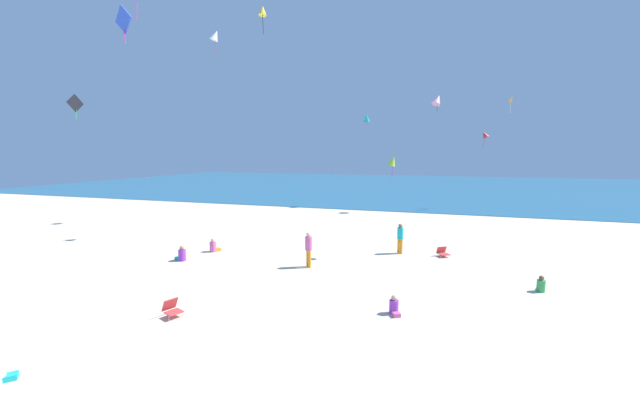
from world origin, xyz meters
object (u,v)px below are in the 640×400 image
at_px(kite_orange, 511,101).
at_px(kite_blue, 123,20).
at_px(person_4, 394,307).
at_px(kite_lime, 393,161).
at_px(kite_pink, 438,100).
at_px(kite_red, 485,134).
at_px(kite_white, 215,35).
at_px(kite_black, 75,103).
at_px(person_5, 182,255).
at_px(person_2, 400,236).
at_px(person_3, 541,285).
at_px(beach_chair_near_camera, 443,252).
at_px(kite_yellow, 263,11).
at_px(kite_teal, 367,118).
at_px(person_0, 214,247).
at_px(person_6, 309,247).
at_px(beach_chair_mid_beach, 172,308).

bearing_deg(kite_orange, kite_blue, -119.38).
height_order(person_4, kite_lime, kite_lime).
relative_size(kite_pink, kite_red, 0.98).
xyz_separation_m(person_4, kite_white, (-16.07, 14.44, 14.71)).
bearing_deg(kite_black, kite_blue, -30.54).
height_order(kite_blue, kite_red, kite_blue).
distance_m(person_5, kite_pink, 27.11).
relative_size(person_2, person_3, 2.53).
height_order(beach_chair_near_camera, kite_orange, kite_orange).
height_order(beach_chair_near_camera, person_2, person_2).
xyz_separation_m(kite_blue, kite_orange, (17.04, 30.27, 0.58)).
bearing_deg(kite_white, person_4, -41.95).
height_order(kite_black, kite_yellow, kite_yellow).
height_order(person_4, kite_teal, kite_teal).
relative_size(person_0, kite_black, 0.54).
bearing_deg(beach_chair_near_camera, person_6, -89.13).
bearing_deg(person_6, kite_teal, 49.11).
bearing_deg(kite_teal, person_6, -86.62).
bearing_deg(kite_teal, person_5, -103.28).
xyz_separation_m(person_2, kite_lime, (-0.44, -0.69, 4.21)).
xyz_separation_m(person_5, kite_black, (-6.59, 0.07, 8.01)).
height_order(person_3, person_6, person_6).
height_order(person_3, kite_yellow, kite_yellow).
bearing_deg(kite_pink, kite_red, 34.46).
bearing_deg(person_6, beach_chair_mid_beach, -155.88).
distance_m(person_3, kite_teal, 26.49).
height_order(kite_pink, kite_red, kite_pink).
relative_size(person_2, person_5, 2.12).
distance_m(beach_chair_near_camera, person_2, 2.41).
relative_size(person_4, kite_teal, 0.43).
bearing_deg(person_4, kite_orange, 137.32).
xyz_separation_m(person_6, kite_black, (-13.29, -0.87, 7.29)).
bearing_deg(person_3, kite_yellow, 85.60).
distance_m(person_3, person_4, 6.73).
distance_m(beach_chair_mid_beach, person_6, 7.20).
distance_m(person_2, kite_yellow, 16.88).
xyz_separation_m(person_6, kite_orange, (12.51, 24.22, 9.65)).
height_order(kite_blue, kite_teal, kite_blue).
distance_m(person_2, kite_black, 19.42).
bearing_deg(kite_white, person_0, -59.90).
distance_m(beach_chair_near_camera, kite_teal, 21.50).
bearing_deg(person_5, person_3, -163.70).
relative_size(beach_chair_near_camera, person_5, 0.97).
distance_m(person_4, kite_pink, 27.08).
bearing_deg(person_4, beach_chair_near_camera, 140.96).
relative_size(kite_pink, kite_teal, 1.10).
distance_m(kite_lime, kite_red, 21.95).
relative_size(person_3, kite_red, 0.38).
relative_size(person_0, person_2, 0.45).
bearing_deg(kite_teal, person_2, -73.52).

